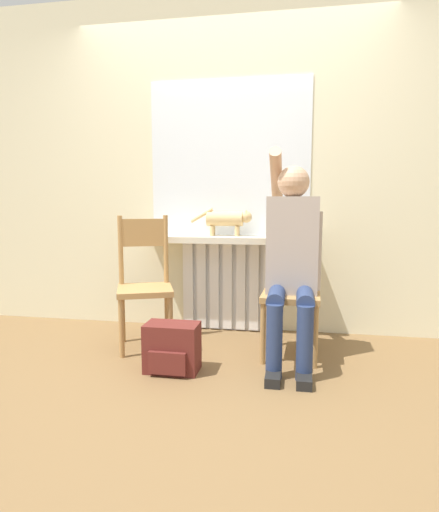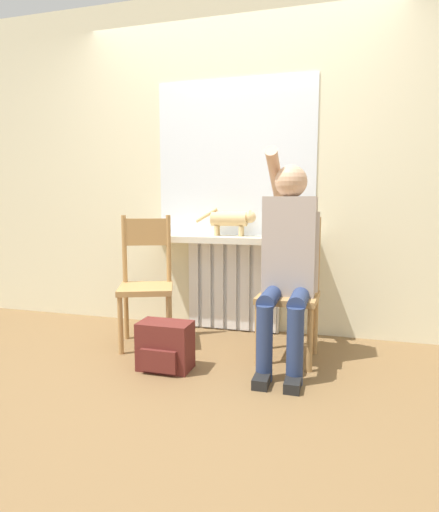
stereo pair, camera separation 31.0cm
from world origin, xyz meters
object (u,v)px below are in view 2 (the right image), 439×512
(cat, at_px, (232,219))
(backpack, at_px, (165,346))
(chair_right, at_px, (289,288))
(chair_left, at_px, (146,280))
(person, at_px, (288,255))

(cat, bearing_deg, backpack, -103.53)
(cat, height_order, backpack, cat)
(cat, xyz_separation_m, backpack, (-0.21, -0.88, -0.77))
(chair_right, height_order, backpack, chair_right)
(chair_right, xyz_separation_m, cat, (-0.52, 0.45, 0.44))
(chair_left, bearing_deg, backpack, -73.87)
(backpack, bearing_deg, chair_left, 127.66)
(cat, bearing_deg, chair_right, -40.96)
(chair_left, height_order, chair_right, same)
(person, height_order, cat, person)
(chair_right, relative_size, cat, 1.93)
(backpack, bearing_deg, cat, 76.47)
(chair_left, bearing_deg, person, -26.92)
(chair_left, relative_size, person, 0.68)
(chair_right, bearing_deg, cat, 141.36)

